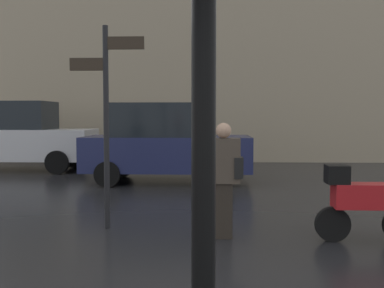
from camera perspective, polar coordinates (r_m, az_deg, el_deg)
The scene contains 5 objects.
pedestrian_with_bag at distance 6.12m, azimuth 4.11°, elevation -3.65°, with size 0.48×0.24×1.56m.
parked_scooter at distance 6.37m, azimuth 20.72°, elevation -6.60°, with size 1.34×0.32×1.23m.
parked_car_left at distance 11.36m, azimuth -3.36°, elevation 0.13°, with size 4.09×1.99×1.97m.
parked_car_right at distance 14.72m, azimuth -21.27°, elevation 0.94°, with size 4.55×1.83×2.09m.
street_signpost at distance 6.71m, azimuth -10.67°, elevation 4.65°, with size 1.08×0.08×2.94m.
Camera 1 is at (0.53, -2.85, 1.64)m, focal length 42.54 mm.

